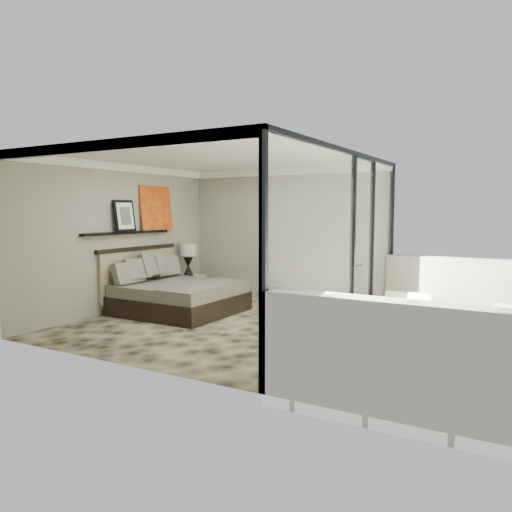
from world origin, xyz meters
The scene contains 14 objects.
floor centered at (0.00, 0.00, 0.00)m, with size 5.00×5.00×0.00m, color black.
ceiling centered at (0.00, 0.00, 2.79)m, with size 4.50×5.00×0.02m, color silver.
back_wall centered at (0.00, 2.49, 1.40)m, with size 4.50×0.02×2.80m, color gray.
left_wall centered at (-2.24, 0.00, 1.40)m, with size 0.02×5.00×2.80m, color gray.
glass_wall centered at (2.25, 0.00, 1.40)m, with size 0.08×5.00×2.80m, color white.
terrace_slab centered at (3.75, 0.00, -0.06)m, with size 3.00×5.00×0.12m, color beige.
picture_ledge centered at (-2.18, 0.10, 1.50)m, with size 0.12×2.20×0.05m, color black.
bed centered at (-1.27, 0.39, 0.34)m, with size 2.09×2.03×1.16m.
nightstand centered at (-1.92, 1.66, 0.27)m, with size 0.55×0.55×0.55m, color black.
table_lamp centered at (-1.97, 1.71, 0.95)m, with size 0.37×0.37×0.68m.
abstract_canvas centered at (-2.19, 0.95, 1.97)m, with size 0.04×0.90×0.90m, color #9F460D.
framed_print centered at (-2.14, -0.01, 1.82)m, with size 0.03×0.50×0.60m, color black.
ottoman centered at (4.32, 1.40, 0.24)m, with size 0.47×0.47×0.47m, color white.
lounger centered at (2.85, 0.73, 0.18)m, with size 0.75×1.48×0.58m.
Camera 1 is at (4.75, -6.94, 1.93)m, focal length 35.00 mm.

